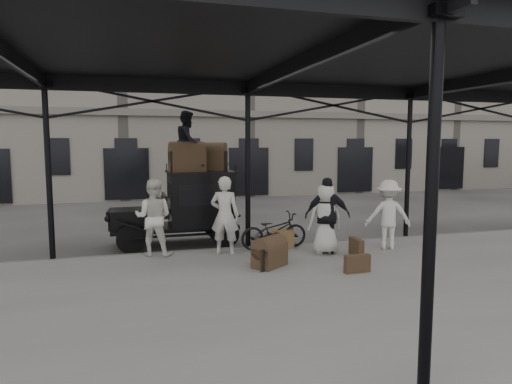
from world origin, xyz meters
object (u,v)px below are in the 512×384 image
bicycle (274,231)px  porter_official (328,216)px  steamer_trunk_platform (270,254)px  porter_left (225,215)px  steamer_trunk_roof_near (187,159)px  taxi (190,204)px

bicycle → porter_official: bearing=-131.1°
steamer_trunk_platform → porter_official: bearing=-13.8°
porter_left → steamer_trunk_roof_near: steamer_trunk_roof_near is taller
bicycle → steamer_trunk_platform: size_ratio=2.29×
taxi → steamer_trunk_roof_near: 1.36m
steamer_trunk_platform → porter_left: bearing=79.8°
porter_left → bicycle: size_ratio=1.08×
taxi → porter_official: 4.14m
porter_official → steamer_trunk_roof_near: steamer_trunk_roof_near is taller
steamer_trunk_roof_near → steamer_trunk_platform: steamer_trunk_roof_near is taller
taxi → porter_left: bearing=-72.1°
porter_official → steamer_trunk_platform: size_ratio=2.42×
porter_left → bicycle: bearing=-146.0°
bicycle → taxi: bearing=45.7°
porter_official → steamer_trunk_platform: 2.09m
bicycle → porter_left: bearing=95.8°
porter_left → steamer_trunk_roof_near: size_ratio=2.09×
taxi → porter_left: 2.08m
bicycle → steamer_trunk_roof_near: 3.21m
taxi → steamer_trunk_platform: (1.39, -3.43, -0.76)m
taxi → steamer_trunk_roof_near: size_ratio=3.78×
porter_official → steamer_trunk_roof_near: bearing=-17.8°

